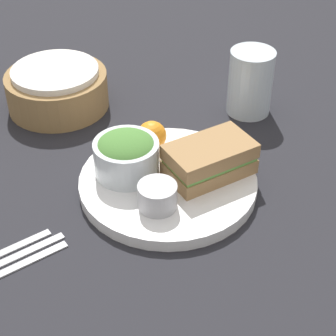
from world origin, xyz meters
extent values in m
plane|color=#232328|center=(0.00, 0.00, 0.00)|extent=(4.00, 4.00, 0.00)
cylinder|color=white|center=(0.00, 0.00, 0.01)|extent=(0.28, 0.28, 0.02)
cube|color=#A37A4C|center=(0.07, 0.00, 0.03)|extent=(0.16, 0.12, 0.02)
cube|color=#6BB24C|center=(0.07, 0.00, 0.05)|extent=(0.15, 0.12, 0.01)
cube|color=#A37A4C|center=(0.07, 0.00, 0.06)|extent=(0.16, 0.12, 0.02)
cylinder|color=white|center=(-0.06, 0.03, 0.05)|extent=(0.10, 0.10, 0.06)
ellipsoid|color=#4C8438|center=(-0.06, 0.03, 0.07)|extent=(0.10, 0.10, 0.04)
cylinder|color=#B7B7BC|center=(-0.03, -0.06, 0.04)|extent=(0.06, 0.06, 0.04)
sphere|color=orange|center=(-0.01, 0.09, 0.05)|extent=(0.05, 0.05, 0.05)
cylinder|color=silver|center=(0.20, 0.20, 0.06)|extent=(0.08, 0.08, 0.12)
cylinder|color=#997547|center=(-0.16, 0.29, 0.03)|extent=(0.19, 0.19, 0.07)
cylinder|color=white|center=(-0.16, 0.29, 0.08)|extent=(0.16, 0.16, 0.01)
cube|color=#B2B2B7|center=(-0.24, -0.13, 0.00)|extent=(0.16, 0.08, 0.01)
cube|color=#B2B2B7|center=(-0.25, -0.11, 0.00)|extent=(0.16, 0.08, 0.01)
cube|color=#B2B2B7|center=(-0.26, -0.10, 0.00)|extent=(0.14, 0.07, 0.01)
camera|label=1|loc=(-0.13, -0.68, 0.58)|focal=60.00mm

